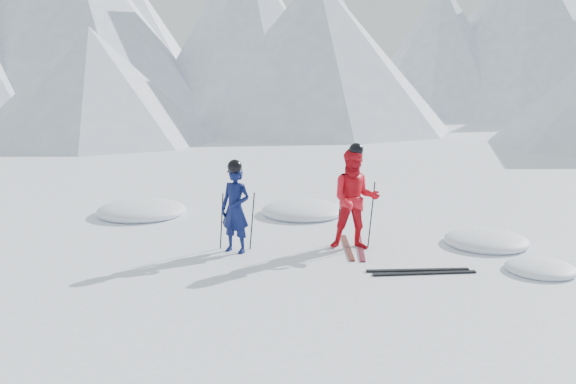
# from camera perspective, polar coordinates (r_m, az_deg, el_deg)

# --- Properties ---
(ground) EXTENTS (160.00, 160.00, 0.00)m
(ground) POSITION_cam_1_polar(r_m,az_deg,el_deg) (10.53, 8.30, -6.65)
(ground) COLOR white
(ground) RESTS_ON ground
(mountain_range) EXTENTS (106.15, 62.94, 15.53)m
(mountain_range) POSITION_cam_1_polar(r_m,az_deg,el_deg) (45.86, 16.62, 14.79)
(mountain_range) COLOR #B2BCD1
(mountain_range) RESTS_ON ground
(skier_blue) EXTENTS (0.67, 0.55, 1.58)m
(skier_blue) POSITION_cam_1_polar(r_m,az_deg,el_deg) (10.95, -4.95, -1.62)
(skier_blue) COLOR #0B1344
(skier_blue) RESTS_ON ground
(skier_red) EXTENTS (0.98, 0.81, 1.85)m
(skier_red) POSITION_cam_1_polar(r_m,az_deg,el_deg) (11.17, 6.29, -0.70)
(skier_red) COLOR red
(skier_red) RESTS_ON ground
(pole_blue_left) EXTENTS (0.11, 0.08, 1.05)m
(pole_blue_left) POSITION_cam_1_polar(r_m,az_deg,el_deg) (11.22, -6.23, -2.72)
(pole_blue_left) COLOR black
(pole_blue_left) RESTS_ON ground
(pole_blue_right) EXTENTS (0.11, 0.07, 1.05)m
(pole_blue_right) POSITION_cam_1_polar(r_m,az_deg,el_deg) (11.19, -3.37, -2.72)
(pole_blue_right) COLOR black
(pole_blue_right) RESTS_ON ground
(pole_red_left) EXTENTS (0.12, 0.10, 1.23)m
(pole_red_left) POSITION_cam_1_polar(r_m,az_deg,el_deg) (11.50, 4.83, -1.92)
(pole_red_left) COLOR black
(pole_red_left) RESTS_ON ground
(pole_red_right) EXTENTS (0.12, 0.09, 1.23)m
(pole_red_right) POSITION_cam_1_polar(r_m,az_deg,el_deg) (11.37, 7.81, -2.12)
(pole_red_right) COLOR black
(pole_red_right) RESTS_ON ground
(ski_worn_left) EXTENTS (0.36, 1.69, 0.03)m
(ski_worn_left) POSITION_cam_1_polar(r_m,az_deg,el_deg) (11.39, 5.60, -5.17)
(ski_worn_left) COLOR black
(ski_worn_left) RESTS_ON ground
(ski_worn_right) EXTENTS (0.24, 1.70, 0.03)m
(ski_worn_right) POSITION_cam_1_polar(r_m,az_deg,el_deg) (11.38, 6.81, -5.21)
(ski_worn_right) COLOR black
(ski_worn_right) RESTS_ON ground
(ski_loose_a) EXTENTS (1.68, 0.46, 0.03)m
(ski_loose_a) POSITION_cam_1_polar(r_m,az_deg,el_deg) (10.26, 12.04, -7.16)
(ski_loose_a) COLOR black
(ski_loose_a) RESTS_ON ground
(ski_loose_b) EXTENTS (1.67, 0.52, 0.03)m
(ski_loose_b) POSITION_cam_1_polar(r_m,az_deg,el_deg) (10.13, 12.65, -7.43)
(ski_loose_b) COLOR black
(ski_loose_b) RESTS_ON ground
(snow_lumps) EXTENTS (9.64, 5.07, 0.45)m
(snow_lumps) POSITION_cam_1_polar(r_m,az_deg,el_deg) (13.30, -1.11, -2.87)
(snow_lumps) COLOR white
(snow_lumps) RESTS_ON ground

